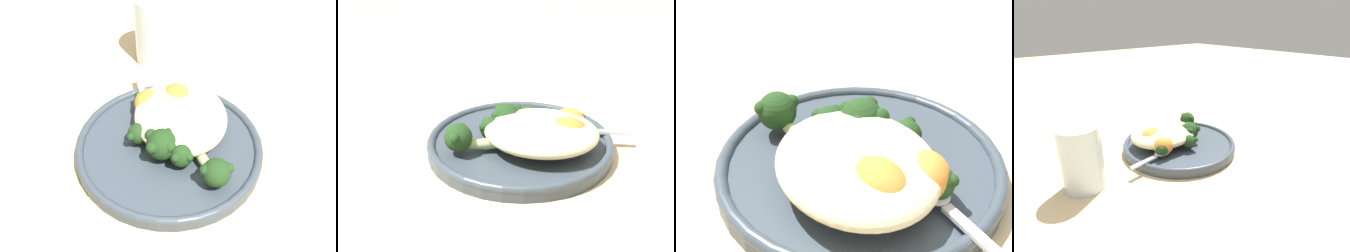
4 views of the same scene
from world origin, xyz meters
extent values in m
plane|color=#D6B784|center=(0.00, 0.00, 0.00)|extent=(4.00, 4.00, 0.00)
cylinder|color=#38424C|center=(0.01, 0.01, 0.01)|extent=(0.26, 0.26, 0.02)
torus|color=#38424C|center=(0.01, 0.01, 0.02)|extent=(0.26, 0.26, 0.01)
ellipsoid|color=beige|center=(-0.02, 0.03, 0.04)|extent=(0.15, 0.13, 0.04)
ellipsoid|color=#ADC675|center=(-0.03, 0.01, 0.03)|extent=(0.09, 0.07, 0.02)
sphere|color=#1E3D19|center=(-0.07, -0.02, 0.04)|extent=(0.03, 0.03, 0.03)
sphere|color=#1E3D19|center=(-0.06, -0.01, 0.04)|extent=(0.01, 0.01, 0.01)
sphere|color=#1E3D19|center=(-0.07, -0.01, 0.04)|extent=(0.01, 0.01, 0.01)
sphere|color=#1E3D19|center=(-0.07, -0.03, 0.04)|extent=(0.01, 0.01, 0.01)
sphere|color=#1E3D19|center=(-0.06, -0.03, 0.04)|extent=(0.01, 0.01, 0.01)
ellipsoid|color=#ADC675|center=(0.00, 0.02, 0.03)|extent=(0.02, 0.10, 0.02)
sphere|color=#1E3D19|center=(0.00, -0.03, 0.04)|extent=(0.03, 0.03, 0.03)
sphere|color=#1E3D19|center=(0.01, -0.02, 0.04)|extent=(0.01, 0.01, 0.01)
sphere|color=#1E3D19|center=(-0.01, -0.03, 0.04)|extent=(0.01, 0.01, 0.01)
sphere|color=#1E3D19|center=(0.01, -0.04, 0.04)|extent=(0.01, 0.01, 0.01)
ellipsoid|color=#ADC675|center=(0.01, 0.03, 0.03)|extent=(0.05, 0.07, 0.02)
sphere|color=#1E3D19|center=(0.03, 0.00, 0.04)|extent=(0.04, 0.04, 0.04)
sphere|color=#1E3D19|center=(0.04, 0.01, 0.05)|extent=(0.02, 0.02, 0.02)
sphere|color=#1E3D19|center=(0.02, 0.01, 0.05)|extent=(0.02, 0.02, 0.02)
sphere|color=#1E3D19|center=(0.02, -0.01, 0.05)|extent=(0.02, 0.02, 0.02)
sphere|color=#1E3D19|center=(0.04, -0.01, 0.05)|extent=(0.02, 0.02, 0.02)
ellipsoid|color=#ADC675|center=(0.02, 0.03, 0.03)|extent=(0.06, 0.03, 0.01)
sphere|color=#1E3D19|center=(0.05, 0.02, 0.04)|extent=(0.03, 0.03, 0.03)
sphere|color=#1E3D19|center=(0.05, 0.03, 0.04)|extent=(0.01, 0.01, 0.01)
sphere|color=#1E3D19|center=(0.04, 0.03, 0.04)|extent=(0.01, 0.01, 0.01)
sphere|color=#1E3D19|center=(0.04, 0.02, 0.04)|extent=(0.01, 0.01, 0.01)
sphere|color=#1E3D19|center=(0.05, 0.02, 0.04)|extent=(0.01, 0.01, 0.01)
ellipsoid|color=#ADC675|center=(0.04, 0.05, 0.03)|extent=(0.09, 0.04, 0.01)
sphere|color=#1E3D19|center=(0.08, 0.06, 0.04)|extent=(0.04, 0.04, 0.04)
sphere|color=#1E3D19|center=(0.08, 0.08, 0.05)|extent=(0.01, 0.01, 0.01)
sphere|color=#1E3D19|center=(0.08, 0.05, 0.05)|extent=(0.01, 0.01, 0.01)
ellipsoid|color=orange|center=(-0.04, 0.02, 0.04)|extent=(0.09, 0.08, 0.04)
ellipsoid|color=orange|center=(-0.06, 0.03, 0.04)|extent=(0.07, 0.06, 0.04)
ellipsoid|color=orange|center=(-0.02, 0.01, 0.04)|extent=(0.08, 0.08, 0.03)
ellipsoid|color=orange|center=(-0.06, -0.02, 0.04)|extent=(0.06, 0.05, 0.04)
cube|color=silver|center=(-0.11, -0.02, 0.02)|extent=(0.06, 0.02, 0.00)
ellipsoid|color=silver|center=(-0.06, -0.02, 0.03)|extent=(0.04, 0.03, 0.01)
cylinder|color=silver|center=(-0.22, 0.01, 0.06)|extent=(0.08, 0.08, 0.12)
camera|label=1|loc=(0.45, -0.03, 0.49)|focal=50.00mm
camera|label=2|loc=(-0.08, 0.59, 0.32)|focal=50.00mm
camera|label=3|loc=(-0.29, 0.16, 0.28)|focal=50.00mm
camera|label=4|loc=(-0.35, -0.41, 0.29)|focal=28.00mm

